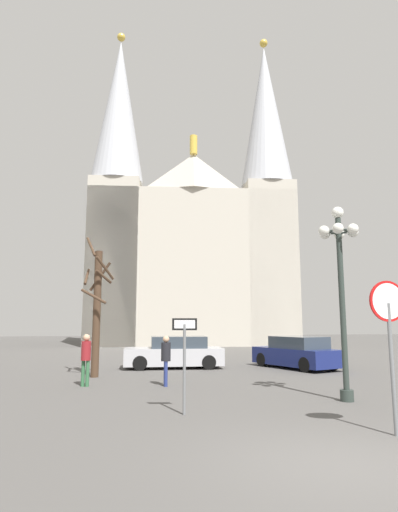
% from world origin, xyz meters
% --- Properties ---
extents(ground_plane, '(120.00, 120.00, 0.00)m').
position_xyz_m(ground_plane, '(0.00, 0.00, 0.00)').
color(ground_plane, '#514F4C').
extents(cathedral, '(20.16, 14.98, 30.45)m').
position_xyz_m(cathedral, '(3.27, 35.11, 9.46)').
color(cathedral, '#BCB5A5').
rests_on(cathedral, ground).
extents(stop_sign, '(0.81, 0.09, 2.93)m').
position_xyz_m(stop_sign, '(1.80, 1.41, 2.07)').
color(stop_sign, slate).
rests_on(stop_sign, ground).
extents(one_way_arrow_sign, '(0.59, 0.13, 2.20)m').
position_xyz_m(one_way_arrow_sign, '(-1.88, 3.92, 1.41)').
color(one_way_arrow_sign, slate).
rests_on(one_way_arrow_sign, ground).
extents(street_lamp, '(1.20, 1.08, 5.40)m').
position_xyz_m(street_lamp, '(2.69, 4.81, 3.54)').
color(street_lamp, '#2D3833').
rests_on(street_lamp, ground).
extents(bare_tree, '(1.28, 1.16, 5.52)m').
position_xyz_m(bare_tree, '(-4.35, 11.15, 2.69)').
color(bare_tree, '#473323').
rests_on(bare_tree, ground).
extents(parked_car_near_navy, '(3.19, 4.58, 1.45)m').
position_xyz_m(parked_car_near_navy, '(4.62, 12.73, 0.68)').
color(parked_car_near_navy, navy).
rests_on(parked_car_near_navy, ground).
extents(parked_car_far_silver, '(4.58, 2.01, 1.45)m').
position_xyz_m(parked_car_far_silver, '(-0.90, 13.84, 0.68)').
color(parked_car_far_silver, '#B7B7BC').
rests_on(parked_car_far_silver, ground).
extents(pedestrian_walking, '(0.32, 0.32, 1.71)m').
position_xyz_m(pedestrian_walking, '(-4.51, 8.77, 1.03)').
color(pedestrian_walking, '#33663F').
rests_on(pedestrian_walking, ground).
extents(pedestrian_standing, '(0.32, 0.32, 1.65)m').
position_xyz_m(pedestrian_standing, '(-1.87, 8.37, 1.00)').
color(pedestrian_standing, navy).
rests_on(pedestrian_standing, ground).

